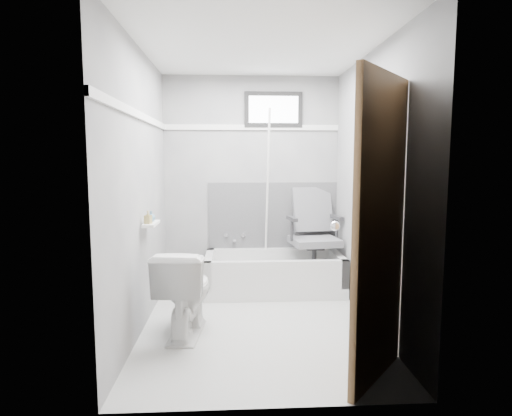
{
  "coord_description": "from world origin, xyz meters",
  "views": [
    {
      "loc": [
        -0.22,
        -3.66,
        1.46
      ],
      "look_at": [
        0.0,
        0.35,
        1.0
      ],
      "focal_mm": 30.0,
      "sensor_mm": 36.0,
      "label": 1
    }
  ],
  "objects": [
    {
      "name": "pole",
      "position": [
        0.16,
        1.06,
        1.05
      ],
      "size": [
        0.02,
        0.59,
        1.87
      ],
      "primitive_type": "cylinder",
      "rotation": [
        0.29,
        0.0,
        0.0
      ],
      "color": "white",
      "rests_on": "bathtub"
    },
    {
      "name": "soap_bottle_b",
      "position": [
        -0.94,
        0.13,
        0.96
      ],
      "size": [
        0.08,
        0.08,
        0.09
      ],
      "primitive_type": "imported",
      "rotation": [
        0.0,
        0.0,
        0.16
      ],
      "color": "teal",
      "rests_on": "shelf"
    },
    {
      "name": "wall_left",
      "position": [
        -1.0,
        0.0,
        1.2
      ],
      "size": [
        0.02,
        2.6,
        2.4
      ],
      "primitive_type": "cube",
      "color": "slate",
      "rests_on": "floor"
    },
    {
      "name": "trim_left",
      "position": [
        -0.99,
        0.0,
        1.82
      ],
      "size": [
        0.02,
        2.6,
        0.06
      ],
      "primitive_type": "cube",
      "color": "white",
      "rests_on": "wall_left"
    },
    {
      "name": "trim_back",
      "position": [
        0.0,
        1.29,
        1.82
      ],
      "size": [
        2.0,
        0.02,
        0.06
      ],
      "primitive_type": "cube",
      "color": "white",
      "rests_on": "wall_back"
    },
    {
      "name": "backerboard",
      "position": [
        0.25,
        1.29,
        0.8
      ],
      "size": [
        1.5,
        0.02,
        0.78
      ],
      "primitive_type": "cube",
      "color": "#4C4C4F",
      "rests_on": "wall_back"
    },
    {
      "name": "wall_back",
      "position": [
        0.0,
        1.3,
        1.2
      ],
      "size": [
        2.0,
        0.02,
        2.4
      ],
      "primitive_type": "cube",
      "color": "slate",
      "rests_on": "floor"
    },
    {
      "name": "wall_right",
      "position": [
        1.0,
        0.0,
        1.2
      ],
      "size": [
        0.02,
        2.6,
        2.4
      ],
      "primitive_type": "cube",
      "color": "slate",
      "rests_on": "floor"
    },
    {
      "name": "office_chair",
      "position": [
        0.68,
        0.98,
        0.63
      ],
      "size": [
        0.67,
        0.67,
        1.02
      ],
      "primitive_type": null,
      "rotation": [
        0.0,
        0.0,
        0.14
      ],
      "color": "slate",
      "rests_on": "bathtub"
    },
    {
      "name": "toilet",
      "position": [
        -0.62,
        -0.17,
        0.36
      ],
      "size": [
        0.49,
        0.77,
        0.72
      ],
      "primitive_type": "imported",
      "rotation": [
        0.0,
        0.0,
        3.04
      ],
      "color": "white",
      "rests_on": "floor"
    },
    {
      "name": "ceiling",
      "position": [
        0.0,
        0.0,
        2.4
      ],
      "size": [
        2.6,
        2.6,
        0.0
      ],
      "primitive_type": "plane",
      "rotation": [
        3.14,
        0.0,
        0.0
      ],
      "color": "silver",
      "rests_on": "floor"
    },
    {
      "name": "door",
      "position": [
        0.98,
        -1.28,
        1.0
      ],
      "size": [
        0.78,
        0.78,
        2.0
      ],
      "primitive_type": null,
      "color": "#50391E",
      "rests_on": "floor"
    },
    {
      "name": "bathtub",
      "position": [
        0.23,
        0.93,
        0.21
      ],
      "size": [
        1.5,
        0.7,
        0.42
      ],
      "primitive_type": null,
      "color": "silver",
      "rests_on": "floor"
    },
    {
      "name": "floor",
      "position": [
        0.0,
        0.0,
        0.0
      ],
      "size": [
        2.6,
        2.6,
        0.0
      ],
      "primitive_type": "plane",
      "color": "silver",
      "rests_on": "ground"
    },
    {
      "name": "faucet",
      "position": [
        -0.2,
        1.27,
        0.55
      ],
      "size": [
        0.26,
        0.1,
        0.16
      ],
      "primitive_type": null,
      "color": "silver",
      "rests_on": "wall_back"
    },
    {
      "name": "wall_front",
      "position": [
        0.0,
        -1.3,
        1.2
      ],
      "size": [
        2.0,
        0.02,
        2.4
      ],
      "primitive_type": "cube",
      "color": "slate",
      "rests_on": "floor"
    },
    {
      "name": "window",
      "position": [
        0.25,
        1.29,
        2.02
      ],
      "size": [
        0.66,
        0.04,
        0.4
      ],
      "primitive_type": null,
      "color": "black",
      "rests_on": "wall_back"
    },
    {
      "name": "soap_bottle_a",
      "position": [
        -0.94,
        -0.01,
        0.97
      ],
      "size": [
        0.07,
        0.07,
        0.12
      ],
      "primitive_type": "imported",
      "rotation": [
        0.0,
        0.0,
        -0.28
      ],
      "color": "#9F8E4F",
      "rests_on": "shelf"
    },
    {
      "name": "shelf",
      "position": [
        -0.93,
        0.07,
        0.9
      ],
      "size": [
        0.1,
        0.32,
        0.02
      ],
      "primitive_type": "cube",
      "color": "white",
      "rests_on": "wall_left"
    }
  ]
}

